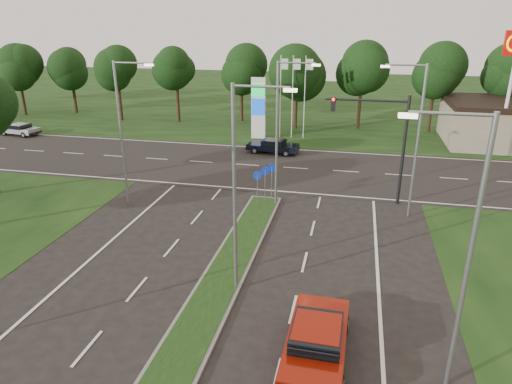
# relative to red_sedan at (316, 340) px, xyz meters

# --- Properties ---
(ground) EXTENTS (160.00, 160.00, 0.00)m
(ground) POSITION_rel_red_sedan_xyz_m (-4.67, -2.36, -0.73)
(ground) COLOR black
(ground) RESTS_ON ground
(verge_far) EXTENTS (160.00, 50.00, 0.02)m
(verge_far) POSITION_rel_red_sedan_xyz_m (-4.67, 52.64, -0.73)
(verge_far) COLOR black
(verge_far) RESTS_ON ground
(cross_road) EXTENTS (160.00, 12.00, 0.02)m
(cross_road) POSITION_rel_red_sedan_xyz_m (-4.67, 21.64, -0.73)
(cross_road) COLOR black
(cross_road) RESTS_ON ground
(median_kerb) EXTENTS (2.00, 26.00, 0.12)m
(median_kerb) POSITION_rel_red_sedan_xyz_m (-4.67, 1.64, -0.67)
(median_kerb) COLOR slate
(median_kerb) RESTS_ON ground
(streetlight_median_near) EXTENTS (2.53, 0.22, 9.00)m
(streetlight_median_near) POSITION_rel_red_sedan_xyz_m (-3.67, 3.64, 4.35)
(streetlight_median_near) COLOR gray
(streetlight_median_near) RESTS_ON ground
(streetlight_median_far) EXTENTS (2.53, 0.22, 9.00)m
(streetlight_median_far) POSITION_rel_red_sedan_xyz_m (-3.67, 13.64, 4.35)
(streetlight_median_far) COLOR gray
(streetlight_median_far) RESTS_ON ground
(streetlight_left_far) EXTENTS (2.53, 0.22, 9.00)m
(streetlight_left_far) POSITION_rel_red_sedan_xyz_m (-12.97, 11.64, 4.35)
(streetlight_left_far) COLOR gray
(streetlight_left_far) RESTS_ON ground
(streetlight_right_far) EXTENTS (2.53, 0.22, 9.00)m
(streetlight_right_far) POSITION_rel_red_sedan_xyz_m (4.13, 13.64, 4.35)
(streetlight_right_far) COLOR gray
(streetlight_right_far) RESTS_ON ground
(streetlight_right_near) EXTENTS (2.53, 0.22, 9.00)m
(streetlight_right_near) POSITION_rel_red_sedan_xyz_m (4.13, -0.36, 4.35)
(streetlight_right_near) COLOR gray
(streetlight_right_near) RESTS_ON ground
(traffic_signal) EXTENTS (5.10, 0.42, 7.00)m
(traffic_signal) POSITION_rel_red_sedan_xyz_m (2.52, 15.63, 3.92)
(traffic_signal) COLOR black
(traffic_signal) RESTS_ON ground
(median_signs) EXTENTS (1.16, 1.76, 2.38)m
(median_signs) POSITION_rel_red_sedan_xyz_m (-4.67, 14.04, 0.98)
(median_signs) COLOR gray
(median_signs) RESTS_ON ground
(gas_pylon) EXTENTS (5.80, 1.26, 8.00)m
(gas_pylon) POSITION_rel_red_sedan_xyz_m (-8.46, 30.68, 2.46)
(gas_pylon) COLOR silver
(gas_pylon) RESTS_ON ground
(treeline_far) EXTENTS (6.00, 6.00, 9.90)m
(treeline_far) POSITION_rel_red_sedan_xyz_m (-4.57, 37.57, 6.10)
(treeline_far) COLOR black
(treeline_far) RESTS_ON ground
(red_sedan) EXTENTS (2.16, 4.98, 1.36)m
(red_sedan) POSITION_rel_red_sedan_xyz_m (0.00, 0.00, 0.00)
(red_sedan) COLOR maroon
(red_sedan) RESTS_ON ground
(navy_sedan) EXTENTS (4.62, 2.25, 1.23)m
(navy_sedan) POSITION_rel_red_sedan_xyz_m (-6.25, 25.63, -0.07)
(navy_sedan) COLOR black
(navy_sedan) RESTS_ON ground
(far_car_a) EXTENTS (4.25, 2.28, 1.17)m
(far_car_a) POSITION_rel_red_sedan_xyz_m (-33.00, 26.63, -0.11)
(far_car_a) COLOR #AAAAAA
(far_car_a) RESTS_ON ground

